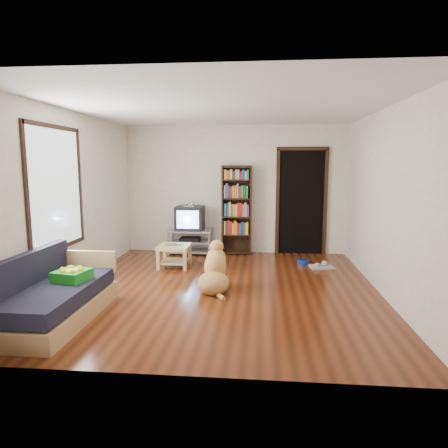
# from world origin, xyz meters

# --- Properties ---
(ground) EXTENTS (5.00, 5.00, 0.00)m
(ground) POSITION_xyz_m (0.00, 0.00, 0.00)
(ground) COLOR #5B250F
(ground) RESTS_ON ground
(ceiling) EXTENTS (5.00, 5.00, 0.00)m
(ceiling) POSITION_xyz_m (0.00, 0.00, 2.60)
(ceiling) COLOR white
(ceiling) RESTS_ON ground
(wall_back) EXTENTS (4.50, 0.00, 4.50)m
(wall_back) POSITION_xyz_m (0.00, 2.50, 1.30)
(wall_back) COLOR silver
(wall_back) RESTS_ON ground
(wall_front) EXTENTS (4.50, 0.00, 4.50)m
(wall_front) POSITION_xyz_m (0.00, -2.50, 1.30)
(wall_front) COLOR silver
(wall_front) RESTS_ON ground
(wall_left) EXTENTS (0.00, 5.00, 5.00)m
(wall_left) POSITION_xyz_m (-2.25, 0.00, 1.30)
(wall_left) COLOR silver
(wall_left) RESTS_ON ground
(wall_right) EXTENTS (0.00, 5.00, 5.00)m
(wall_right) POSITION_xyz_m (2.25, 0.00, 1.30)
(wall_right) COLOR silver
(wall_right) RESTS_ON ground
(green_cushion) EXTENTS (0.44, 0.44, 0.12)m
(green_cushion) POSITION_xyz_m (-1.75, -1.16, 0.48)
(green_cushion) COLOR green
(green_cushion) RESTS_ON sofa
(laptop) EXTENTS (0.34, 0.28, 0.02)m
(laptop) POSITION_xyz_m (-0.99, 1.12, 0.41)
(laptop) COLOR #B9BABE
(laptop) RESTS_ON coffee_table
(dog_bowl) EXTENTS (0.22, 0.22, 0.08)m
(dog_bowl) POSITION_xyz_m (1.33, 1.58, 0.04)
(dog_bowl) COLOR navy
(dog_bowl) RESTS_ON ground
(grey_rag) EXTENTS (0.44, 0.38, 0.03)m
(grey_rag) POSITION_xyz_m (1.63, 1.33, 0.01)
(grey_rag) COLOR #A0A0A0
(grey_rag) RESTS_ON ground
(window) EXTENTS (0.03, 1.46, 1.70)m
(window) POSITION_xyz_m (-2.23, -0.50, 1.50)
(window) COLOR white
(window) RESTS_ON wall_left
(doorway) EXTENTS (1.03, 0.05, 2.19)m
(doorway) POSITION_xyz_m (1.35, 2.48, 1.12)
(doorway) COLOR black
(doorway) RESTS_ON wall_back
(tv_stand) EXTENTS (0.90, 0.45, 0.50)m
(tv_stand) POSITION_xyz_m (-0.90, 2.25, 0.27)
(tv_stand) COLOR #99999E
(tv_stand) RESTS_ON ground
(crt_tv) EXTENTS (0.55, 0.52, 0.58)m
(crt_tv) POSITION_xyz_m (-0.90, 2.27, 0.74)
(crt_tv) COLOR black
(crt_tv) RESTS_ON tv_stand
(bookshelf) EXTENTS (0.60, 0.30, 1.80)m
(bookshelf) POSITION_xyz_m (0.05, 2.34, 1.00)
(bookshelf) COLOR black
(bookshelf) RESTS_ON ground
(sofa) EXTENTS (0.80, 1.80, 0.80)m
(sofa) POSITION_xyz_m (-1.87, -1.38, 0.26)
(sofa) COLOR tan
(sofa) RESTS_ON ground
(coffee_table) EXTENTS (0.55, 0.55, 0.40)m
(coffee_table) POSITION_xyz_m (-0.99, 1.15, 0.28)
(coffee_table) COLOR tan
(coffee_table) RESTS_ON ground
(dog) EXTENTS (0.47, 0.89, 0.74)m
(dog) POSITION_xyz_m (-0.12, -0.09, 0.27)
(dog) COLOR tan
(dog) RESTS_ON ground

